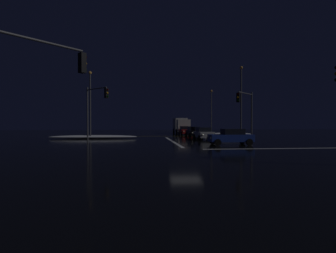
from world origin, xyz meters
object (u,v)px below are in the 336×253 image
Objects in this scene: sedan_silver at (204,133)px; sedan_red at (185,131)px; traffic_signal_sw at (34,75)px; streetlamp_right_far at (211,108)px; streetlamp_right_near at (241,97)px; streetlamp_left_near at (90,100)px; box_truck at (181,125)px; traffic_signal_ne at (246,107)px; traffic_signal_nw at (95,104)px; sedan_black at (194,132)px; sedan_blue_crossing at (231,137)px.

sedan_silver is 1.00× the size of sedan_red.
streetlamp_right_far is at bearing 64.41° from traffic_signal_sw.
streetlamp_right_near is (6.08, 2.91, 4.99)m from sedan_silver.
sedan_silver and sedan_red have the same top height.
sedan_red is 0.48× the size of streetlamp_left_near.
box_truck is 1.41× the size of traffic_signal_ne.
streetlamp_left_near reaches higher than traffic_signal_sw.
traffic_signal_ne is 0.67× the size of streetlamp_right_far.
box_truck is 0.81× the size of streetlamp_right_near.
box_truck is at bearing 110.85° from streetlamp_right_near.
box_truck is (-0.11, 19.18, 0.91)m from sedan_silver.
streetlamp_right_near is (1.89, 6.39, 1.74)m from traffic_signal_ne.
sedan_black is at bearing 36.22° from traffic_signal_nw.
sedan_blue_crossing is 27.76m from streetlamp_right_far.
traffic_signal_nw is 6.56m from streetlamp_left_near.
streetlamp_left_near is (-14.44, -9.41, 4.41)m from sedan_red.
traffic_signal_sw is at bearing -110.77° from sedan_red.
traffic_signal_ne reaches higher than box_truck.
streetlamp_left_near is (-20.86, -16.00, 0.13)m from streetlamp_right_far.
traffic_signal_sw is (-16.96, -16.96, 0.27)m from traffic_signal_ne.
streetlamp_right_near is (6.42, -9.41, 4.99)m from sedan_red.
box_truck is at bearing 91.95° from sedan_blue_crossing.
streetlamp_right_near is at bearing 18.11° from traffic_signal_nw.
traffic_signal_ne is at bearing -18.61° from streetlamp_left_near.
traffic_signal_nw is 29.34m from streetlamp_right_far.
traffic_signal_ne is at bearing -94.82° from streetlamp_right_far.
streetlamp_right_near reaches higher than sedan_silver.
streetlamp_right_near is 20.87m from streetlamp_left_near.
sedan_black is 0.74× the size of traffic_signal_ne.
traffic_signal_nw reaches higher than traffic_signal_ne.
traffic_signal_sw is at bearing -121.99° from sedan_silver.
sedan_blue_crossing is at bearing -115.77° from streetlamp_right_near.
sedan_silver is at bearing -89.29° from sedan_black.
box_truck reaches higher than sedan_red.
sedan_red is 35.21m from traffic_signal_sw.
streetlamp_right_far is (18.85, 39.35, 0.76)m from traffic_signal_sw.
traffic_signal_ne is (4.27, -9.63, 3.25)m from sedan_black.
sedan_red is 0.74× the size of traffic_signal_ne.
sedan_red is 0.49× the size of streetlamp_right_far.
traffic_signal_nw is at bearing -74.36° from streetlamp_left_near.
traffic_signal_sw is at bearing -137.52° from sedan_blue_crossing.
traffic_signal_nw is (-13.03, -3.34, 3.46)m from sedan_silver.
sedan_blue_crossing is 6.51m from traffic_signal_ne.
traffic_signal_sw reaches higher than traffic_signal_ne.
sedan_red is 20.45m from traffic_signal_nw.
streetlamp_right_far is (19.11, 22.25, 0.83)m from traffic_signal_nw.
streetlamp_right_far reaches higher than sedan_silver.
traffic_signal_nw is at bearing 90.89° from traffic_signal_sw.
sedan_silver and sedan_blue_crossing have the same top height.
sedan_red is at bearing 33.09° from streetlamp_left_near.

